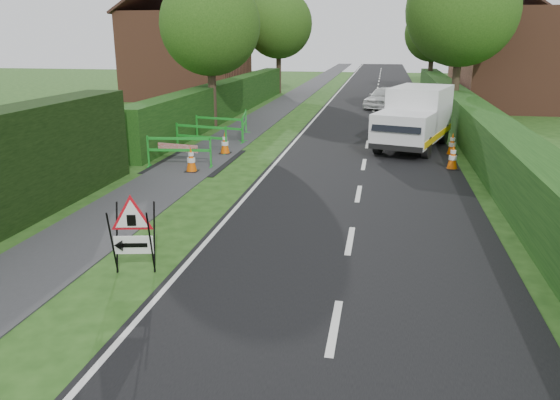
{
  "coord_description": "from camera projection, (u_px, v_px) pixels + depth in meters",
  "views": [
    {
      "loc": [
        3.02,
        -5.95,
        3.99
      ],
      "look_at": [
        1.04,
        4.53,
        0.79
      ],
      "focal_mm": 35.0,
      "sensor_mm": 36.0,
      "label": 1
    }
  ],
  "objects": [
    {
      "name": "ground",
      "position": [
        141.0,
        348.0,
        7.29
      ],
      "size": [
        120.0,
        120.0,
        0.0
      ],
      "primitive_type": "plane",
      "color": "#1D4112",
      "rests_on": "ground"
    },
    {
      "name": "road_surface",
      "position": [
        377.0,
        93.0,
        39.79
      ],
      "size": [
        6.0,
        90.0,
        0.02
      ],
      "primitive_type": "cube",
      "color": "black",
      "rests_on": "ground"
    },
    {
      "name": "footpath",
      "position": [
        302.0,
        92.0,
        40.76
      ],
      "size": [
        2.0,
        90.0,
        0.02
      ],
      "primitive_type": "cube",
      "color": "#2D2D30",
      "rests_on": "ground"
    },
    {
      "name": "hedge_west_far",
      "position": [
        229.0,
        115.0,
        28.88
      ],
      "size": [
        1.0,
        24.0,
        1.8
      ],
      "primitive_type": "cube",
      "color": "#14380F",
      "rests_on": "ground"
    },
    {
      "name": "hedge_east",
      "position": [
        472.0,
        144.0,
        21.19
      ],
      "size": [
        1.2,
        50.0,
        1.5
      ],
      "primitive_type": "cube",
      "color": "#14380F",
      "rests_on": "ground"
    },
    {
      "name": "house_west",
      "position": [
        188.0,
        54.0,
        36.46
      ],
      "size": [
        7.5,
        7.4,
        7.88
      ],
      "color": "brown",
      "rests_on": "ground"
    },
    {
      "name": "house_east_a",
      "position": [
        529.0,
        57.0,
        30.86
      ],
      "size": [
        7.5,
        7.4,
        7.88
      ],
      "color": "brown",
      "rests_on": "ground"
    },
    {
      "name": "house_east_b",
      "position": [
        500.0,
        51.0,
        43.86
      ],
      "size": [
        7.5,
        7.4,
        7.88
      ],
      "color": "brown",
      "rests_on": "ground"
    },
    {
      "name": "tree_nw",
      "position": [
        210.0,
        25.0,
        23.75
      ],
      "size": [
        4.4,
        4.4,
        6.7
      ],
      "color": "#2D2116",
      "rests_on": "ground"
    },
    {
      "name": "tree_ne",
      "position": [
        462.0,
        10.0,
        25.37
      ],
      "size": [
        5.2,
        5.2,
        7.79
      ],
      "color": "#2D2116",
      "rests_on": "ground"
    },
    {
      "name": "tree_fw",
      "position": [
        279.0,
        24.0,
        38.71
      ],
      "size": [
        4.8,
        4.8,
        7.24
      ],
      "color": "#2D2116",
      "rests_on": "ground"
    },
    {
      "name": "tree_fe",
      "position": [
        433.0,
        33.0,
        40.71
      ],
      "size": [
        4.2,
        4.2,
        6.33
      ],
      "color": "#2D2116",
      "rests_on": "ground"
    },
    {
      "name": "triangle_sign",
      "position": [
        130.0,
        229.0,
        9.33
      ],
      "size": [
        0.98,
        0.98,
        1.21
      ],
      "rotation": [
        0.0,
        0.0,
        0.21
      ],
      "color": "black",
      "rests_on": "ground"
    },
    {
      "name": "works_van",
      "position": [
        415.0,
        117.0,
        20.07
      ],
      "size": [
        3.13,
        5.14,
        2.2
      ],
      "rotation": [
        0.0,
        0.0,
        -0.28
      ],
      "color": "silver",
      "rests_on": "ground"
    },
    {
      "name": "traffic_cone_0",
      "position": [
        453.0,
        157.0,
        16.96
      ],
      "size": [
        0.38,
        0.38,
        0.79
      ],
      "color": "black",
      "rests_on": "ground"
    },
    {
      "name": "traffic_cone_1",
      "position": [
        452.0,
        144.0,
        19.03
      ],
      "size": [
        0.38,
        0.38,
        0.79
      ],
      "color": "black",
      "rests_on": "ground"
    },
    {
      "name": "traffic_cone_2",
      "position": [
        440.0,
        132.0,
        21.35
      ],
      "size": [
        0.38,
        0.38,
        0.79
      ],
      "color": "black",
      "rests_on": "ground"
    },
    {
      "name": "traffic_cone_3",
      "position": [
        191.0,
        160.0,
        16.64
      ],
      "size": [
        0.38,
        0.38,
        0.79
      ],
      "color": "black",
      "rests_on": "ground"
    },
    {
      "name": "traffic_cone_4",
      "position": [
        225.0,
        143.0,
        19.23
      ],
      "size": [
        0.38,
        0.38,
        0.79
      ],
      "color": "black",
      "rests_on": "ground"
    },
    {
      "name": "ped_barrier_0",
      "position": [
        179.0,
        148.0,
        17.2
      ],
      "size": [
        2.09,
        0.61,
        1.0
      ],
      "rotation": [
        0.0,
        0.0,
        0.13
      ],
      "color": "#198D23",
      "rests_on": "ground"
    },
    {
      "name": "ped_barrier_1",
      "position": [
        201.0,
        135.0,
        19.46
      ],
      "size": [
        2.09,
        0.76,
        1.0
      ],
      "rotation": [
        0.0,
        0.0,
        -0.21
      ],
      "color": "#198D23",
      "rests_on": "ground"
    },
    {
      "name": "ped_barrier_2",
      "position": [
        219.0,
        126.0,
        21.4
      ],
      "size": [
        2.09,
        0.72,
        1.0
      ],
      "rotation": [
        0.0,
        0.0,
        -0.18
      ],
      "color": "#198D23",
      "rests_on": "ground"
    },
    {
      "name": "ped_barrier_3",
      "position": [
        244.0,
        122.0,
        22.42
      ],
      "size": [
        0.72,
        2.09,
        1.0
      ],
      "rotation": [
        0.0,
        0.0,
        1.76
      ],
      "color": "#198D23",
      "rests_on": "ground"
    },
    {
      "name": "redwhite_plank",
      "position": [
        178.0,
        161.0,
        18.24
      ],
      "size": [
        1.48,
        0.31,
        0.25
      ],
      "primitive_type": "cube",
      "rotation": [
        0.0,
        0.0,
        -0.18
      ],
      "color": "red",
      "rests_on": "ground"
    },
    {
      "name": "hatchback_car",
      "position": [
        384.0,
        97.0,
        31.54
      ],
      "size": [
        2.54,
        3.89,
        1.23
      ],
      "primitive_type": "imported",
      "rotation": [
        0.0,
        0.0,
        -0.33
      ],
      "color": "white",
      "rests_on": "ground"
    }
  ]
}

